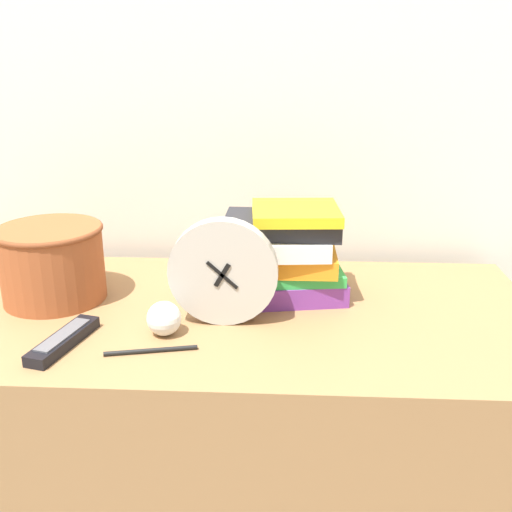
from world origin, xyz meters
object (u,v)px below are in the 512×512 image
Objects in this scene: basket at (52,261)px; pen at (151,350)px; tv_remote at (63,340)px; desk_clock at (223,272)px; crumpled_paper_ball at (164,318)px; book_stack at (286,253)px.

basket is 1.37× the size of pen.
desk_clock is at bearing 21.78° from tv_remote.
crumpled_paper_ball is (0.17, 0.05, 0.02)m from tv_remote.
basket reaches higher than crumpled_paper_ball.
tv_remote is at bearing -66.10° from basket.
desk_clock is 0.19m from pen.
desk_clock is at bearing -14.62° from basket.
tv_remote is (-0.27, -0.11, -0.09)m from desk_clock.
crumpled_paper_ball is at bearing -151.97° from desk_clock.
pen is at bearing -6.01° from tv_remote.
basket is 0.34m from pen.
book_stack is 1.18× the size of basket.
crumpled_paper_ball is at bearing -29.99° from basket.
desk_clock is 0.31m from tv_remote.
crumpled_paper_ball reaches higher than tv_remote.
tv_remote is 0.18m from crumpled_paper_ball.
desk_clock is 1.16× the size of tv_remote.
basket is at bearing 138.54° from pen.
desk_clock reaches higher than tv_remote.
tv_remote is at bearing -162.34° from crumpled_paper_ball.
desk_clock is 0.80× the size of book_stack.
book_stack is 0.46m from tv_remote.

